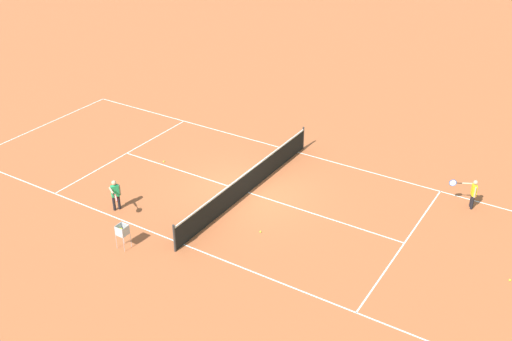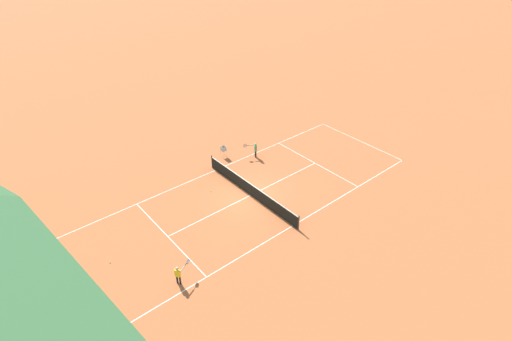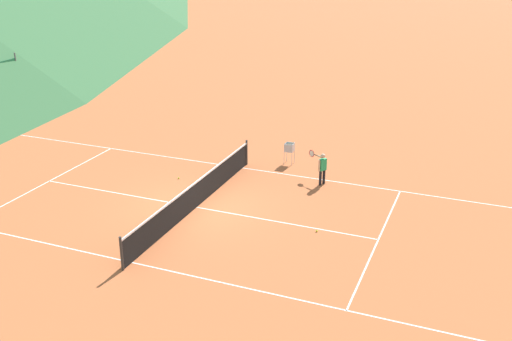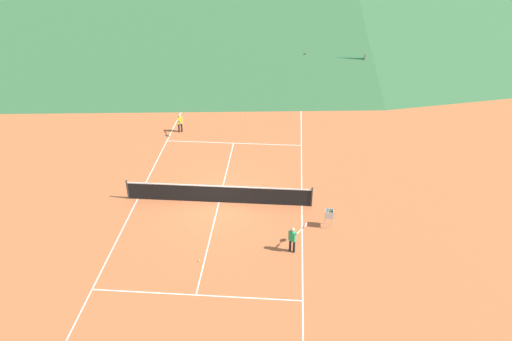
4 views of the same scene
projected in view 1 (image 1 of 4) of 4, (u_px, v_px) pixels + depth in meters
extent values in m
plane|color=#B25B33|center=(248.00, 192.00, 23.56)|extent=(600.00, 600.00, 0.00)
cube|color=white|center=(42.00, 126.00, 29.09)|extent=(8.25, 0.05, 0.01)
cube|color=white|center=(298.00, 152.00, 26.61)|extent=(0.05, 23.85, 0.01)
cube|color=white|center=(184.00, 244.00, 20.51)|extent=(0.05, 23.85, 0.01)
cube|color=white|center=(404.00, 243.00, 20.59)|extent=(8.20, 0.05, 0.01)
cube|color=white|center=(127.00, 153.00, 26.53)|extent=(8.20, 0.05, 0.01)
cube|color=white|center=(248.00, 192.00, 23.56)|extent=(0.05, 12.80, 0.01)
cylinder|color=#2D2D2D|center=(303.00, 138.00, 26.69)|extent=(0.08, 0.08, 1.06)
cylinder|color=#2D2D2D|center=(174.00, 238.00, 19.93)|extent=(0.08, 0.08, 1.06)
cube|color=black|center=(248.00, 182.00, 23.34)|extent=(9.10, 0.02, 0.91)
cube|color=white|center=(248.00, 172.00, 23.11)|extent=(9.10, 0.04, 0.06)
cylinder|color=black|center=(119.00, 202.00, 22.38)|extent=(0.10, 0.10, 0.59)
cylinder|color=black|center=(114.00, 203.00, 22.30)|extent=(0.10, 0.10, 0.59)
cube|color=#239E5B|center=(115.00, 191.00, 22.09)|extent=(0.33, 0.28, 0.45)
sphere|color=tan|center=(114.00, 183.00, 21.92)|extent=(0.18, 0.18, 0.18)
cylinder|color=tan|center=(120.00, 190.00, 22.16)|extent=(0.07, 0.07, 0.45)
cylinder|color=tan|center=(111.00, 191.00, 21.75)|extent=(0.28, 0.43, 0.07)
cylinder|color=black|center=(114.00, 195.00, 21.50)|extent=(0.13, 0.19, 0.03)
torus|color=red|center=(116.00, 198.00, 21.31)|extent=(0.16, 0.26, 0.28)
cylinder|color=silver|center=(116.00, 198.00, 21.31)|extent=(0.13, 0.22, 0.25)
cylinder|color=black|center=(472.00, 203.00, 22.38)|extent=(0.10, 0.10, 0.55)
cylinder|color=black|center=(471.00, 200.00, 22.53)|extent=(0.10, 0.10, 0.55)
cube|color=yellow|center=(474.00, 190.00, 22.22)|extent=(0.31, 0.26, 0.43)
sphere|color=tan|center=(476.00, 182.00, 22.06)|extent=(0.17, 0.17, 0.17)
cylinder|color=tan|center=(475.00, 192.00, 22.07)|extent=(0.06, 0.06, 0.43)
cylinder|color=tan|center=(468.00, 184.00, 22.30)|extent=(0.25, 0.41, 0.06)
cylinder|color=black|center=(459.00, 183.00, 22.33)|extent=(0.11, 0.19, 0.03)
torus|color=#1E4CB2|center=(453.00, 183.00, 22.35)|extent=(0.14, 0.26, 0.28)
cylinder|color=silver|center=(453.00, 183.00, 22.35)|extent=(0.11, 0.23, 0.25)
sphere|color=#CCE033|center=(164.00, 162.00, 25.77)|extent=(0.07, 0.07, 0.07)
sphere|color=#CCE033|center=(260.00, 232.00, 21.13)|extent=(0.07, 0.07, 0.07)
sphere|color=#CCE033|center=(510.00, 280.00, 18.80)|extent=(0.07, 0.07, 0.07)
cylinder|color=#B7B7BC|center=(123.00, 237.00, 20.44)|extent=(0.02, 0.02, 0.55)
cylinder|color=#B7B7BC|center=(116.00, 242.00, 20.19)|extent=(0.02, 0.02, 0.55)
cylinder|color=#B7B7BC|center=(131.00, 240.00, 20.29)|extent=(0.02, 0.02, 0.55)
cylinder|color=#B7B7BC|center=(124.00, 245.00, 20.03)|extent=(0.02, 0.02, 0.55)
cube|color=#B7B7BC|center=(123.00, 234.00, 20.10)|extent=(0.34, 0.34, 0.02)
cube|color=#B7B7BC|center=(118.00, 228.00, 20.10)|extent=(0.34, 0.02, 0.34)
cube|color=#B7B7BC|center=(126.00, 231.00, 19.95)|extent=(0.34, 0.02, 0.34)
cube|color=#B7B7BC|center=(126.00, 227.00, 20.15)|extent=(0.02, 0.34, 0.34)
cube|color=#B7B7BC|center=(119.00, 232.00, 19.90)|extent=(0.02, 0.34, 0.34)
sphere|color=#CCE033|center=(121.00, 231.00, 20.18)|extent=(0.07, 0.07, 0.07)
sphere|color=#CCE033|center=(123.00, 236.00, 19.95)|extent=(0.07, 0.07, 0.07)
sphere|color=#CCE033|center=(125.00, 233.00, 20.08)|extent=(0.07, 0.07, 0.07)
sphere|color=#CCE033|center=(121.00, 234.00, 20.02)|extent=(0.07, 0.07, 0.07)
sphere|color=#CCE033|center=(123.00, 233.00, 20.09)|extent=(0.07, 0.07, 0.07)
sphere|color=#CCE033|center=(124.00, 231.00, 20.18)|extent=(0.07, 0.07, 0.07)
sphere|color=#CCE033|center=(123.00, 231.00, 20.09)|extent=(0.07, 0.07, 0.07)
sphere|color=#CCE033|center=(124.00, 233.00, 19.96)|extent=(0.07, 0.07, 0.07)
sphere|color=#CCE033|center=(121.00, 230.00, 20.13)|extent=(0.07, 0.07, 0.07)
sphere|color=#CCE033|center=(122.00, 233.00, 19.97)|extent=(0.07, 0.07, 0.07)
sphere|color=#CCE033|center=(119.00, 233.00, 19.96)|extent=(0.07, 0.07, 0.07)
sphere|color=#CCE033|center=(125.00, 232.00, 20.05)|extent=(0.07, 0.07, 0.07)
sphere|color=#CCE033|center=(122.00, 232.00, 19.94)|extent=(0.07, 0.07, 0.07)
sphere|color=#CCE033|center=(120.00, 229.00, 20.08)|extent=(0.07, 0.07, 0.07)
sphere|color=#CCE033|center=(118.00, 231.00, 19.97)|extent=(0.07, 0.07, 0.07)
sphere|color=#CCE033|center=(124.00, 230.00, 20.05)|extent=(0.07, 0.07, 0.07)
sphere|color=#CCE033|center=(121.00, 229.00, 20.09)|extent=(0.07, 0.07, 0.07)
sphere|color=#CCE033|center=(125.00, 230.00, 20.02)|extent=(0.07, 0.07, 0.07)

